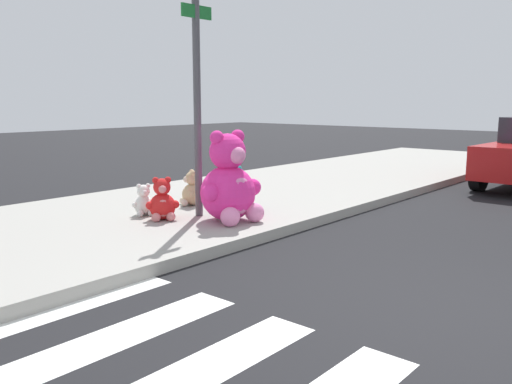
{
  "coord_description": "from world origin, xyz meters",
  "views": [
    {
      "loc": [
        -4.45,
        -1.42,
        1.86
      ],
      "look_at": [
        1.38,
        3.6,
        0.55
      ],
      "focal_mm": 37.75,
      "sensor_mm": 36.0,
      "label": 1
    }
  ],
  "objects_px": {
    "plush_pink_large": "(230,185)",
    "plush_tan": "(192,191)",
    "plush_teal": "(233,191)",
    "plush_red": "(162,203)",
    "plush_white": "(144,203)",
    "sign_pole": "(197,101)"
  },
  "relations": [
    {
      "from": "plush_pink_large",
      "to": "plush_tan",
      "type": "bearing_deg",
      "value": 70.87
    },
    {
      "from": "plush_teal",
      "to": "plush_red",
      "type": "bearing_deg",
      "value": 171.56
    },
    {
      "from": "plush_pink_large",
      "to": "plush_red",
      "type": "distance_m",
      "value": 1.02
    },
    {
      "from": "plush_teal",
      "to": "plush_white",
      "type": "bearing_deg",
      "value": 153.12
    },
    {
      "from": "sign_pole",
      "to": "plush_pink_large",
      "type": "relative_size",
      "value": 2.46
    },
    {
      "from": "plush_tan",
      "to": "plush_white",
      "type": "relative_size",
      "value": 1.22
    },
    {
      "from": "plush_pink_large",
      "to": "plush_tan",
      "type": "distance_m",
      "value": 1.39
    },
    {
      "from": "plush_red",
      "to": "plush_teal",
      "type": "distance_m",
      "value": 1.3
    },
    {
      "from": "sign_pole",
      "to": "plush_teal",
      "type": "distance_m",
      "value": 1.61
    },
    {
      "from": "sign_pole",
      "to": "plush_red",
      "type": "relative_size",
      "value": 5.12
    },
    {
      "from": "sign_pole",
      "to": "plush_tan",
      "type": "xyz_separation_m",
      "value": [
        0.49,
        0.7,
        -1.46
      ]
    },
    {
      "from": "sign_pole",
      "to": "plush_red",
      "type": "distance_m",
      "value": 1.56
    },
    {
      "from": "plush_teal",
      "to": "plush_white",
      "type": "xyz_separation_m",
      "value": [
        -1.27,
        0.64,
        -0.08
      ]
    },
    {
      "from": "sign_pole",
      "to": "plush_pink_large",
      "type": "height_order",
      "value": "sign_pole"
    },
    {
      "from": "plush_pink_large",
      "to": "plush_teal",
      "type": "xyz_separation_m",
      "value": [
        0.71,
        0.61,
        -0.24
      ]
    },
    {
      "from": "plush_pink_large",
      "to": "sign_pole",
      "type": "bearing_deg",
      "value": 94.59
    },
    {
      "from": "sign_pole",
      "to": "plush_pink_large",
      "type": "distance_m",
      "value": 1.32
    },
    {
      "from": "plush_teal",
      "to": "plush_white",
      "type": "height_order",
      "value": "plush_teal"
    },
    {
      "from": "plush_pink_large",
      "to": "plush_white",
      "type": "xyz_separation_m",
      "value": [
        -0.56,
        1.25,
        -0.33
      ]
    },
    {
      "from": "plush_pink_large",
      "to": "plush_teal",
      "type": "relative_size",
      "value": 1.89
    },
    {
      "from": "plush_red",
      "to": "plush_white",
      "type": "bearing_deg",
      "value": 87.95
    },
    {
      "from": "plush_pink_large",
      "to": "plush_tan",
      "type": "height_order",
      "value": "plush_pink_large"
    }
  ]
}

